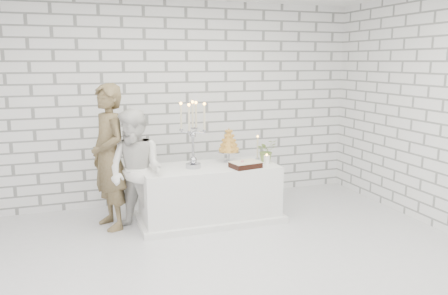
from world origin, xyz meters
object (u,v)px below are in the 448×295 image
groom (109,157)px  croquembouche (229,145)px  candelabra (193,135)px  cake_table (210,193)px  bride (136,172)px

groom → croquembouche: (1.61, -0.02, 0.06)m
groom → candelabra: 1.10m
candelabra → croquembouche: 0.62m
cake_table → bride: size_ratio=1.16×
bride → candelabra: bearing=51.6°
groom → croquembouche: 1.61m
groom → croquembouche: groom is taller
croquembouche → cake_table: bearing=-155.2°
cake_table → candelabra: size_ratio=2.05×
croquembouche → bride: bearing=-168.5°
candelabra → croquembouche: (0.56, 0.18, -0.20)m
cake_table → groom: (-1.28, 0.17, 0.55)m
cake_table → candelabra: (-0.23, -0.02, 0.81)m
bride → candelabra: 0.87m
croquembouche → candelabra: bearing=-162.4°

